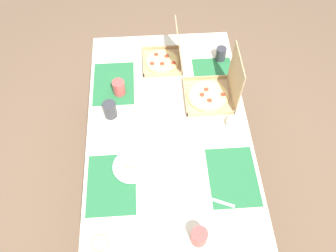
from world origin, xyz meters
The scene contains 18 objects.
ground_plane centered at (0.00, 0.00, 0.00)m, with size 6.00×6.00×0.00m, color brown.
dining_table centered at (0.00, 0.00, 0.64)m, with size 1.58×0.95×0.74m.
placemat_near_left centered at (-0.36, -0.33, 0.74)m, with size 0.36×0.26×0.00m, color #236638.
placemat_near_right centered at (0.36, -0.33, 0.74)m, with size 0.36×0.26×0.00m, color #236638.
placemat_far_left centered at (-0.36, 0.33, 0.74)m, with size 0.36×0.26×0.00m, color #236638.
placemat_far_right centered at (0.36, 0.33, 0.74)m, with size 0.36×0.26×0.00m, color #236638.
pizza_box_corner_right centered at (-0.20, 0.30, 0.79)m, with size 0.29×0.30×0.33m.
pizza_box_edge_far centered at (-0.52, 0.02, 0.79)m, with size 0.25×0.26×0.29m.
plate_near_left centered at (-0.19, -0.08, 0.75)m, with size 0.21×0.21×0.02m.
plate_far_left centered at (0.26, -0.22, 0.75)m, with size 0.21×0.21×0.03m.
plate_middle centered at (0.66, -0.35, 0.75)m, with size 0.21×0.21×0.03m.
cup_spare centered at (-0.10, -0.34, 0.79)m, with size 0.08×0.08×0.11m, color #333338.
cup_clear_left centered at (0.68, 0.10, 0.79)m, with size 0.08×0.08×0.09m, color #BF4742.
cup_clear_right centered at (-0.28, -0.29, 0.79)m, with size 0.08×0.08×0.10m, color #BF4742.
cup_dark centered at (-0.53, 0.39, 0.79)m, with size 0.07×0.07×0.09m, color #333338.
condiment_bowl centered at (0.03, 0.39, 0.76)m, with size 0.09×0.09×0.04m, color white.
fork_by_far_right centered at (0.49, 0.22, 0.74)m, with size 0.19×0.02×0.01m, color #B7B7BC.
fork_by_near_right centered at (0.46, -0.10, 0.74)m, with size 0.19×0.02×0.01m, color #B7B7BC.
Camera 1 is at (1.22, -0.08, 2.52)m, focal length 39.08 mm.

